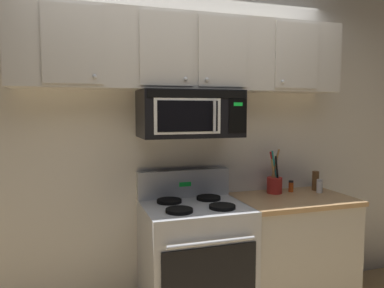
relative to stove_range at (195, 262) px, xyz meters
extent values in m
cube|color=silver|center=(0.00, 0.37, 0.88)|extent=(5.20, 0.10, 2.70)
cube|color=#B7BABF|center=(0.00, 0.00, -0.02)|extent=(0.76, 0.64, 0.90)
cube|color=black|center=(0.00, -0.33, -0.03)|extent=(0.67, 0.01, 0.52)
cylinder|color=#B7BABF|center=(0.00, -0.36, 0.27)|extent=(0.61, 0.03, 0.03)
cube|color=#B7BABF|center=(0.00, 0.28, 0.54)|extent=(0.76, 0.07, 0.22)
cube|color=#19D83F|center=(0.00, 0.24, 0.54)|extent=(0.10, 0.00, 0.04)
cylinder|color=black|center=(-0.16, -0.14, 0.44)|extent=(0.19, 0.19, 0.02)
cylinder|color=black|center=(0.16, -0.14, 0.44)|extent=(0.19, 0.19, 0.02)
cylinder|color=black|center=(-0.16, 0.14, 0.44)|extent=(0.19, 0.19, 0.02)
cylinder|color=black|center=(0.16, 0.14, 0.44)|extent=(0.19, 0.19, 0.02)
cube|color=black|center=(0.00, 0.12, 1.11)|extent=(0.76, 0.39, 0.35)
cube|color=black|center=(0.00, -0.08, 1.25)|extent=(0.73, 0.01, 0.06)
cube|color=white|center=(-0.07, -0.08, 1.09)|extent=(0.49, 0.01, 0.25)
cube|color=black|center=(-0.08, -0.08, 1.09)|extent=(0.44, 0.01, 0.22)
cube|color=black|center=(0.30, -0.08, 1.09)|extent=(0.14, 0.01, 0.25)
cube|color=#19D83F|center=(0.30, -0.08, 1.18)|extent=(0.07, 0.00, 0.03)
cylinder|color=#B7BABF|center=(0.11, -0.10, 1.09)|extent=(0.02, 0.02, 0.23)
cube|color=#BCB7AD|center=(0.00, 0.15, 1.56)|extent=(2.50, 0.33, 0.55)
cube|color=#BCB7AD|center=(-0.83, -0.02, 1.56)|extent=(0.38, 0.01, 0.51)
sphere|color=#B7BABF|center=(-0.70, -0.03, 1.35)|extent=(0.03, 0.03, 0.03)
cube|color=#BCB7AD|center=(-0.21, -0.02, 1.56)|extent=(0.38, 0.01, 0.51)
sphere|color=#B7BABF|center=(-0.08, -0.03, 1.35)|extent=(0.03, 0.03, 0.03)
cube|color=#BCB7AD|center=(0.21, -0.02, 1.56)|extent=(0.38, 0.01, 0.51)
sphere|color=#B7BABF|center=(0.08, -0.03, 1.35)|extent=(0.03, 0.03, 0.03)
cube|color=#BCB7AD|center=(0.83, -0.02, 1.56)|extent=(0.38, 0.01, 0.51)
sphere|color=#B7BABF|center=(0.70, -0.03, 1.35)|extent=(0.03, 0.03, 0.03)
cube|color=#BCB7AD|center=(0.84, 0.01, -0.04)|extent=(0.90, 0.62, 0.86)
cube|color=tan|center=(0.84, 0.01, 0.41)|extent=(0.93, 0.65, 0.03)
cylinder|color=red|center=(0.77, 0.17, 0.50)|extent=(0.13, 0.13, 0.14)
cylinder|color=silver|center=(0.79, 0.19, 0.64)|extent=(0.07, 0.07, 0.27)
cylinder|color=teal|center=(0.77, 0.17, 0.65)|extent=(0.07, 0.03, 0.29)
cylinder|color=red|center=(0.77, 0.19, 0.65)|extent=(0.08, 0.02, 0.28)
cylinder|color=tan|center=(0.76, 0.18, 0.61)|extent=(0.06, 0.02, 0.22)
cylinder|color=#BCBCC1|center=(0.78, 0.17, 0.62)|extent=(0.06, 0.04, 0.23)
cylinder|color=olive|center=(0.77, 0.17, 0.66)|extent=(0.08, 0.04, 0.31)
cylinder|color=black|center=(0.78, 0.15, 0.63)|extent=(0.04, 0.03, 0.25)
cylinder|color=white|center=(1.14, 0.07, 0.48)|extent=(0.05, 0.05, 0.10)
cylinder|color=#B7BABF|center=(1.14, 0.07, 0.54)|extent=(0.05, 0.05, 0.02)
cylinder|color=brown|center=(1.17, 0.17, 0.52)|extent=(0.06, 0.06, 0.17)
cylinder|color=#C64C19|center=(0.93, 0.17, 0.47)|extent=(0.04, 0.04, 0.08)
cylinder|color=black|center=(0.93, 0.17, 0.52)|extent=(0.04, 0.04, 0.02)
camera|label=1|loc=(-0.84, -2.55, 1.13)|focal=34.60mm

